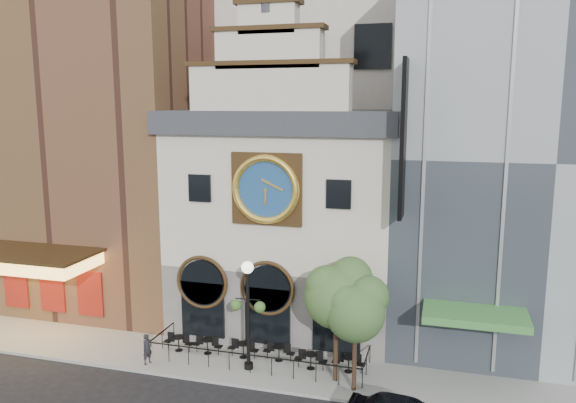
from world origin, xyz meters
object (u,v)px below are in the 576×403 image
(bistro_4, at_px, (311,360))
(lamppost, at_px, (248,303))
(bistro_3, at_px, (279,352))
(tree_right, at_px, (357,308))
(bistro_2, at_px, (243,349))
(bistro_0, at_px, (179,342))
(tree_left, at_px, (338,291))
(bistro_1, at_px, (207,345))
(pedestrian, at_px, (147,349))
(bistro_5, at_px, (349,363))

(bistro_4, height_order, lamppost, lamppost)
(bistro_3, height_order, lamppost, lamppost)
(tree_right, bearing_deg, bistro_2, 164.35)
(bistro_0, distance_m, lamppost, 5.09)
(bistro_4, height_order, tree_left, tree_left)
(bistro_4, distance_m, lamppost, 4.11)
(bistro_1, height_order, tree_right, tree_right)
(bistro_4, distance_m, pedestrian, 7.98)
(bistro_0, relative_size, lamppost, 0.30)
(bistro_0, xyz_separation_m, tree_left, (8.41, -0.85, 3.79))
(lamppost, height_order, tree_left, tree_left)
(tree_right, bearing_deg, bistro_3, 156.07)
(pedestrian, bearing_deg, bistro_1, -32.74)
(pedestrian, height_order, tree_right, tree_right)
(bistro_1, relative_size, bistro_5, 1.00)
(bistro_5, xyz_separation_m, pedestrian, (-9.61, -1.81, 0.29))
(bistro_2, height_order, tree_left, tree_left)
(tree_left, xyz_separation_m, tree_right, (0.96, -0.65, -0.43))
(bistro_1, xyz_separation_m, tree_right, (7.80, -1.58, 3.36))
(bistro_2, distance_m, pedestrian, 4.68)
(bistro_0, relative_size, bistro_5, 1.00)
(bistro_5, bearing_deg, bistro_1, 179.94)
(pedestrian, bearing_deg, bistro_0, -5.08)
(bistro_5, xyz_separation_m, tree_right, (0.56, -1.58, 3.36))
(bistro_2, bearing_deg, bistro_1, -178.00)
(bistro_4, bearing_deg, bistro_5, 5.81)
(bistro_1, height_order, bistro_5, same)
(bistro_5, height_order, tree_left, tree_left)
(bistro_1, height_order, pedestrian, pedestrian)
(bistro_0, height_order, bistro_5, same)
(bistro_2, relative_size, bistro_5, 1.00)
(bistro_1, bearing_deg, bistro_0, -176.81)
(bistro_5, bearing_deg, bistro_0, -179.48)
(bistro_2, relative_size, pedestrian, 1.04)
(bistro_3, distance_m, bistro_5, 3.53)
(bistro_3, distance_m, tree_right, 5.58)
(lamppost, bearing_deg, bistro_2, 119.36)
(tree_right, bearing_deg, bistro_5, 109.42)
(bistro_2, xyz_separation_m, tree_left, (4.93, -1.00, 3.79))
(tree_left, bearing_deg, bistro_0, 174.23)
(pedestrian, bearing_deg, bistro_3, -51.73)
(bistro_3, xyz_separation_m, tree_right, (4.07, -1.81, 3.36))
(pedestrian, bearing_deg, bistro_2, -46.48)
(bistro_1, bearing_deg, bistro_2, 2.00)
(bistro_1, height_order, bistro_3, same)
(bistro_3, xyz_separation_m, bistro_4, (1.72, -0.42, 0.00))
(bistro_3, bearing_deg, bistro_0, -176.62)
(lamppost, bearing_deg, bistro_5, 8.93)
(bistro_2, bearing_deg, pedestrian, -156.20)
(bistro_4, bearing_deg, bistro_2, 175.84)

